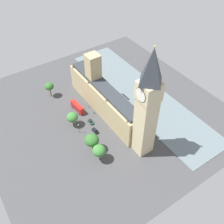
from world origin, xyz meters
The scene contains 15 objects.
ground_plane centered at (0.00, 0.00, 0.00)m, with size 130.56×130.56×0.00m, color #424244.
river_thames centered at (-27.89, 0.00, 0.12)m, with size 28.97×117.51×0.25m, color slate.
parliament_building centered at (-1.99, -1.37, 9.37)m, with size 10.66×60.56×31.31m.
clock_tower centered at (-1.99, 34.58, 30.13)m, with size 8.89×8.89×58.21m.
double_decker_bus_leading centered at (11.33, -8.45, 2.63)m, with size 3.43×10.68×4.75m.
car_dark_green_trailing centered at (10.11, 4.52, 0.88)m, with size 1.83×4.14×1.74m.
car_black_corner centered at (11.56, 11.57, 0.89)m, with size 2.08×4.38×1.74m.
pedestrian_near_tower centered at (4.66, -7.16, 0.70)m, with size 0.44×0.55×1.55m.
pedestrian_by_river_gate centered at (4.79, -0.76, 0.75)m, with size 0.51×0.61×1.67m.
plane_tree_far_end centered at (18.74, -29.18, 7.43)m, with size 5.36×5.36×9.77m.
plane_tree_midblock centered at (18.99, 21.33, 7.56)m, with size 7.05×7.05×10.59m.
plane_tree_under_trees centered at (18.92, 0.53, 5.93)m, with size 6.17×6.17×8.58m.
plane_tree_kerbside centered at (19.22, 28.22, 6.88)m, with size 6.39×6.39×9.62m.
street_lamp_opposite_hall centered at (19.04, 18.07, 4.80)m, with size 0.56×0.56×6.97m.
street_lamp_slot_10 centered at (18.89, 7.23, 4.24)m, with size 0.56×0.56×6.04m.
Camera 1 is at (55.97, 93.61, 103.95)m, focal length 41.41 mm.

